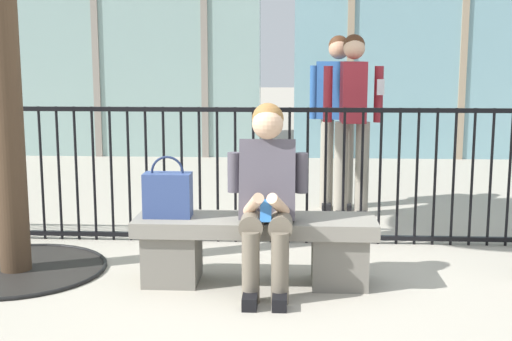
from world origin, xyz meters
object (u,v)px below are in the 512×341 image
Objects in this scene: seated_person_with_phone at (267,192)px; stone_bench at (255,244)px; bystander_at_railing at (353,111)px; handbag_on_bench at (168,194)px; bystander_further_back at (338,109)px.

stone_bench is at bearing 122.95° from seated_person_with_phone.
seated_person_with_phone is 0.71× the size of bystander_at_railing.
seated_person_with_phone is at bearing -10.14° from handbag_on_bench.
bystander_at_railing is (0.80, 2.01, 0.73)m from stone_bench.
handbag_on_bench is at bearing -179.01° from stone_bench.
seated_person_with_phone is at bearing -57.05° from stone_bench.
handbag_on_bench is 0.24× the size of bystander_at_railing.
stone_bench is 3.89× the size of handbag_on_bench.
bystander_further_back is at bearing 73.72° from stone_bench.
bystander_further_back reaches higher than seated_person_with_phone.
handbag_on_bench is 2.70m from bystander_further_back.
bystander_at_railing is 1.00× the size of bystander_further_back.
bystander_at_railing is 0.35m from bystander_further_back.
bystander_further_back is (0.60, 2.47, 0.35)m from seated_person_with_phone.
stone_bench is at bearing -106.28° from bystander_further_back.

